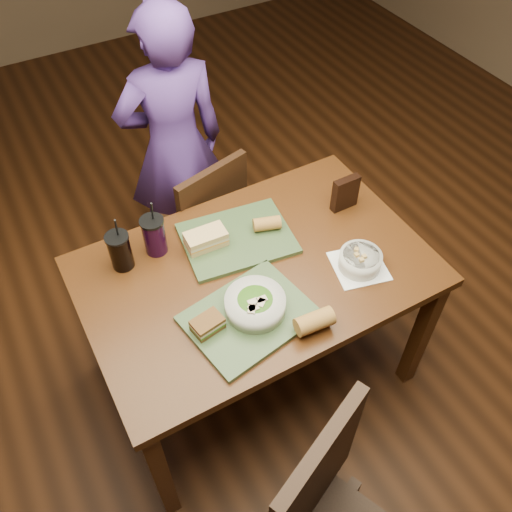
{
  "coord_description": "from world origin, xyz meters",
  "views": [
    {
      "loc": [
        -0.65,
        -1.15,
        2.31
      ],
      "look_at": [
        0.0,
        0.0,
        0.82
      ],
      "focal_mm": 38.0,
      "sensor_mm": 36.0,
      "label": 1
    }
  ],
  "objects_px": {
    "dining_table": "(256,283)",
    "cup_berry": "(154,235)",
    "sandwich_far": "(206,239)",
    "baguette_far": "(267,224)",
    "tray_far": "(237,238)",
    "chip_bag": "(345,193)",
    "tray_near": "(249,317)",
    "cup_cola": "(120,251)",
    "salad_bowl": "(255,304)",
    "baguette_near": "(314,321)",
    "soup_bowl": "(360,260)",
    "diner": "(174,147)",
    "chair_far": "(208,221)",
    "sandwich_near": "(208,324)"
  },
  "relations": [
    {
      "from": "salad_bowl",
      "to": "chip_bag",
      "type": "height_order",
      "value": "chip_bag"
    },
    {
      "from": "dining_table",
      "to": "chip_bag",
      "type": "relative_size",
      "value": 8.67
    },
    {
      "from": "cup_cola",
      "to": "soup_bowl",
      "type": "bearing_deg",
      "value": -29.79
    },
    {
      "from": "dining_table",
      "to": "sandwich_far",
      "type": "distance_m",
      "value": 0.26
    },
    {
      "from": "dining_table",
      "to": "soup_bowl",
      "type": "xyz_separation_m",
      "value": [
        0.34,
        -0.18,
        0.13
      ]
    },
    {
      "from": "dining_table",
      "to": "tray_near",
      "type": "bearing_deg",
      "value": -125.0
    },
    {
      "from": "sandwich_near",
      "to": "sandwich_far",
      "type": "xyz_separation_m",
      "value": [
        0.17,
        0.35,
        0.01
      ]
    },
    {
      "from": "cup_berry",
      "to": "cup_cola",
      "type": "bearing_deg",
      "value": -175.77
    },
    {
      "from": "salad_bowl",
      "to": "chip_bag",
      "type": "relative_size",
      "value": 1.41
    },
    {
      "from": "diner",
      "to": "salad_bowl",
      "type": "bearing_deg",
      "value": 87.22
    },
    {
      "from": "diner",
      "to": "cup_cola",
      "type": "relative_size",
      "value": 5.89
    },
    {
      "from": "soup_bowl",
      "to": "chip_bag",
      "type": "xyz_separation_m",
      "value": [
        0.14,
        0.3,
        0.04
      ]
    },
    {
      "from": "chair_far",
      "to": "cup_cola",
      "type": "bearing_deg",
      "value": -147.05
    },
    {
      "from": "tray_near",
      "to": "sandwich_near",
      "type": "xyz_separation_m",
      "value": [
        -0.15,
        0.02,
        0.03
      ]
    },
    {
      "from": "dining_table",
      "to": "salad_bowl",
      "type": "distance_m",
      "value": 0.25
    },
    {
      "from": "sandwich_far",
      "to": "baguette_near",
      "type": "relative_size",
      "value": 1.21
    },
    {
      "from": "sandwich_near",
      "to": "sandwich_far",
      "type": "relative_size",
      "value": 0.71
    },
    {
      "from": "baguette_near",
      "to": "baguette_far",
      "type": "xyz_separation_m",
      "value": [
        0.1,
        0.49,
        -0.01
      ]
    },
    {
      "from": "cup_cola",
      "to": "cup_berry",
      "type": "distance_m",
      "value": 0.14
    },
    {
      "from": "cup_berry",
      "to": "chip_bag",
      "type": "bearing_deg",
      "value": -11.18
    },
    {
      "from": "baguette_near",
      "to": "cup_berry",
      "type": "height_order",
      "value": "cup_berry"
    },
    {
      "from": "chair_far",
      "to": "chip_bag",
      "type": "relative_size",
      "value": 5.74
    },
    {
      "from": "dining_table",
      "to": "cup_berry",
      "type": "height_order",
      "value": "cup_berry"
    },
    {
      "from": "chair_far",
      "to": "tray_near",
      "type": "height_order",
      "value": "chair_far"
    },
    {
      "from": "baguette_far",
      "to": "tray_far",
      "type": "bearing_deg",
      "value": 172.31
    },
    {
      "from": "cup_cola",
      "to": "baguette_far",
      "type": "bearing_deg",
      "value": -11.36
    },
    {
      "from": "sandwich_far",
      "to": "chip_bag",
      "type": "distance_m",
      "value": 0.6
    },
    {
      "from": "salad_bowl",
      "to": "chip_bag",
      "type": "xyz_separation_m",
      "value": [
        0.59,
        0.29,
        0.02
      ]
    },
    {
      "from": "baguette_near",
      "to": "cup_cola",
      "type": "relative_size",
      "value": 0.55
    },
    {
      "from": "sandwich_near",
      "to": "baguette_far",
      "type": "height_order",
      "value": "baguette_far"
    },
    {
      "from": "tray_far",
      "to": "baguette_near",
      "type": "xyz_separation_m",
      "value": [
        0.03,
        -0.5,
        0.04
      ]
    },
    {
      "from": "sandwich_far",
      "to": "chair_far",
      "type": "bearing_deg",
      "value": 66.19
    },
    {
      "from": "dining_table",
      "to": "cup_berry",
      "type": "relative_size",
      "value": 5.23
    },
    {
      "from": "tray_far",
      "to": "baguette_near",
      "type": "relative_size",
      "value": 3.16
    },
    {
      "from": "tray_far",
      "to": "cup_berry",
      "type": "bearing_deg",
      "value": 160.34
    },
    {
      "from": "tray_far",
      "to": "chip_bag",
      "type": "relative_size",
      "value": 2.8
    },
    {
      "from": "diner",
      "to": "chip_bag",
      "type": "bearing_deg",
      "value": 124.66
    },
    {
      "from": "cup_cola",
      "to": "cup_berry",
      "type": "bearing_deg",
      "value": 4.23
    },
    {
      "from": "tray_near",
      "to": "tray_far",
      "type": "bearing_deg",
      "value": 68.41
    },
    {
      "from": "baguette_far",
      "to": "tray_near",
      "type": "bearing_deg",
      "value": -128.18
    },
    {
      "from": "tray_near",
      "to": "salad_bowl",
      "type": "xyz_separation_m",
      "value": [
        0.03,
        0.01,
        0.04
      ]
    },
    {
      "from": "salad_bowl",
      "to": "sandwich_near",
      "type": "relative_size",
      "value": 1.84
    },
    {
      "from": "baguette_far",
      "to": "chip_bag",
      "type": "bearing_deg",
      "value": -4.85
    },
    {
      "from": "sandwich_far",
      "to": "chip_bag",
      "type": "xyz_separation_m",
      "value": [
        0.6,
        -0.07,
        0.03
      ]
    },
    {
      "from": "soup_bowl",
      "to": "baguette_far",
      "type": "xyz_separation_m",
      "value": [
        -0.21,
        0.33,
        0.01
      ]
    },
    {
      "from": "diner",
      "to": "baguette_near",
      "type": "height_order",
      "value": "diner"
    },
    {
      "from": "salad_bowl",
      "to": "cup_berry",
      "type": "xyz_separation_m",
      "value": [
        -0.19,
        0.45,
        0.03
      ]
    },
    {
      "from": "baguette_far",
      "to": "cup_cola",
      "type": "xyz_separation_m",
      "value": [
        -0.56,
        0.11,
        0.03
      ]
    },
    {
      "from": "chair_far",
      "to": "soup_bowl",
      "type": "xyz_separation_m",
      "value": [
        0.29,
        -0.76,
        0.31
      ]
    },
    {
      "from": "tray_near",
      "to": "chair_far",
      "type": "bearing_deg",
      "value": 76.21
    }
  ]
}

